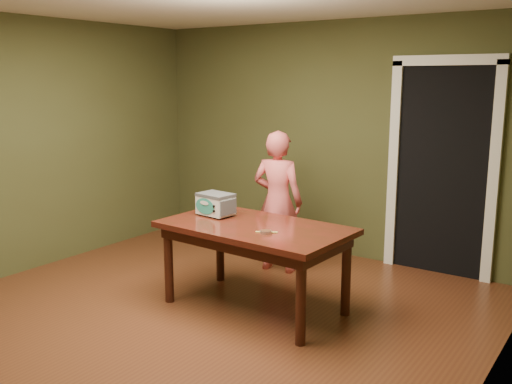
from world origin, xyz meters
TOP-DOWN VIEW (x-y plane):
  - floor at (0.00, 0.00)m, footprint 5.00×5.00m
  - room_shell at (0.00, 0.00)m, footprint 4.52×5.02m
  - doorway at (1.30, 2.78)m, footprint 1.10×0.66m
  - dining_table at (0.29, 0.64)m, footprint 1.64×0.98m
  - toy_oven at (-0.20, 0.72)m, footprint 0.35×0.26m
  - baking_pan at (0.51, 0.47)m, footprint 0.10×0.10m
  - spatula at (0.51, 0.49)m, footprint 0.17×0.11m
  - child at (-0.10, 1.61)m, footprint 0.58×0.43m

SIDE VIEW (x-z plane):
  - floor at x=0.00m, z-range 0.00..0.00m
  - dining_table at x=0.29m, z-range 0.28..1.03m
  - child at x=-0.10m, z-range 0.00..1.46m
  - spatula at x=0.51m, z-range 0.75..0.76m
  - baking_pan at x=0.51m, z-range 0.75..0.77m
  - toy_oven at x=-0.20m, z-range 0.76..0.96m
  - doorway at x=1.30m, z-range -0.07..2.18m
  - room_shell at x=0.00m, z-range 0.40..3.01m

